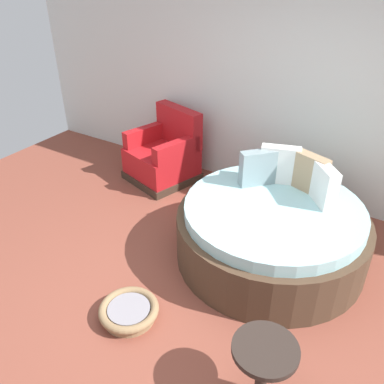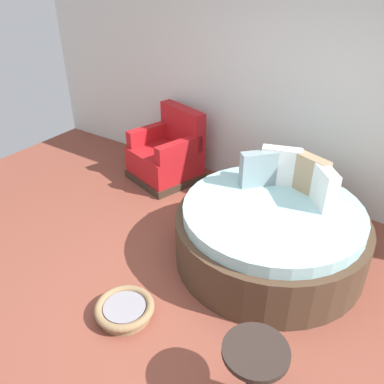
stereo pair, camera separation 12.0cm
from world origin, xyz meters
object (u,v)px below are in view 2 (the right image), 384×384
at_px(round_daybed, 271,232).
at_px(side_table, 255,359).
at_px(pet_basket, 125,310).
at_px(red_armchair, 168,155).

distance_m(round_daybed, side_table, 1.55).
relative_size(pet_basket, side_table, 0.98).
xyz_separation_m(round_daybed, pet_basket, (-0.69, -1.39, -0.24)).
height_order(pet_basket, side_table, side_table).
bearing_deg(side_table, round_daybed, 110.23).
relative_size(round_daybed, side_table, 3.58).
bearing_deg(red_armchair, pet_basket, -61.89).
relative_size(round_daybed, pet_basket, 3.65).
distance_m(red_armchair, side_table, 3.27).
height_order(red_armchair, side_table, red_armchair).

